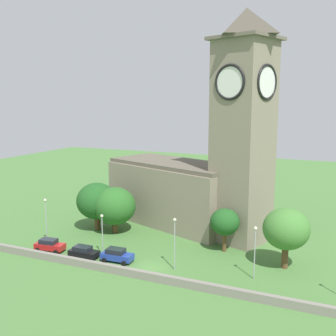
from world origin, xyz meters
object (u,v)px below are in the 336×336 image
tree_riverside_east (97,201)px  tree_riverside_west (225,222)px  car_black (84,252)px  streetlamp_west_end (46,215)px  car_blue (117,255)px  church (200,169)px  car_red (50,245)px  streetlamp_east_mid (255,244)px  tree_churchyard (286,229)px  tree_by_tower (115,206)px  streetlamp_central (175,236)px  streetlamp_west_mid (102,228)px

tree_riverside_east → tree_riverside_west: size_ratio=1.27×
car_black → streetlamp_west_end: 9.55m
car_blue → streetlamp_west_end: (-13.59, 1.30, 4.01)m
church → car_red: 27.85m
car_red → streetlamp_east_mid: 30.91m
streetlamp_east_mid → tree_churchyard: bearing=59.2°
car_red → tree_riverside_east: size_ratio=0.56×
car_blue → car_red: bearing=-176.9°
streetlamp_west_end → tree_by_tower: 11.81m
streetlamp_central → streetlamp_east_mid: 10.57m
church → tree_riverside_east: (-16.37, -7.74, -5.70)m
car_blue → streetlamp_west_mid: streetlamp_west_mid is taller
car_red → tree_riverside_west: size_ratio=0.71×
car_black → streetlamp_west_mid: (2.23, 1.64, 3.43)m
tree_by_tower → tree_riverside_west: 19.87m
streetlamp_west_end → tree_by_tower: tree_by_tower is taller
church → streetlamp_west_end: (-19.26, -17.63, -5.91)m
streetlamp_east_mid → tree_churchyard: size_ratio=0.83×
car_red → car_blue: bearing=3.1°
car_black → tree_churchyard: bearing=16.5°
car_blue → tree_by_tower: size_ratio=0.58×
car_blue → streetlamp_central: 9.45m
car_blue → streetlamp_central: streetlamp_central is taller
streetlamp_west_mid → tree_by_tower: (-4.00, 10.12, 0.43)m
car_black → car_blue: (5.20, 0.68, 0.10)m
streetlamp_west_end → streetlamp_east_mid: 32.67m
streetlamp_east_mid → tree_riverside_west: 10.00m
tree_riverside_east → tree_riverside_west: 23.60m
streetlamp_east_mid → streetlamp_west_end: bearing=-178.4°
church → tree_riverside_east: 18.98m
streetlamp_west_end → tree_riverside_east: 10.30m
tree_churchyard → tree_riverside_west: tree_churchyard is taller
streetlamp_east_mid → tree_by_tower: (-26.04, 8.85, 0.05)m
streetlamp_west_mid → car_blue: bearing=-17.8°
church → tree_churchyard: bearing=-34.9°
car_black → streetlamp_central: (13.81, 1.46, 3.94)m
car_red → tree_riverside_east: 12.58m
streetlamp_central → tree_churchyard: (13.57, 6.63, 0.73)m
church → streetlamp_central: church is taller
streetlamp_central → streetlamp_east_mid: size_ratio=1.03×
streetlamp_central → streetlamp_east_mid: streetlamp_central is taller
tree_riverside_east → streetlamp_central: bearing=-28.3°
car_blue → tree_riverside_east: bearing=133.7°
streetlamp_west_end → streetlamp_central: bearing=-1.4°
car_red → tree_riverside_east: tree_riverside_east is taller
car_red → church: bearing=48.7°
car_black → tree_riverside_east: bearing=114.8°
car_red → tree_riverside_west: bearing=23.7°
church → tree_riverside_east: bearing=-154.7°
tree_churchyard → tree_riverside_east: bearing=173.4°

